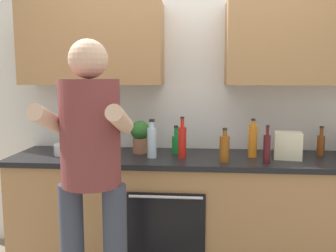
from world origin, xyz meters
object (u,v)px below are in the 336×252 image
object	(u,v)px
bottle_juice	(253,141)
bottle_vinegar	(321,144)
cup_ceramic	(290,147)
bottle_water	(152,141)
bottle_soy	(114,140)
grocery_bag_rice	(288,145)
bottle_soda	(176,143)
potted_herb	(140,135)
bottle_syrup	(224,148)
person_standing	(91,164)
bottle_wine	(267,148)
mixing_bowl	(67,149)
bottle_hotsauce	(182,141)

from	to	relation	value
bottle_juice	bottle_vinegar	bearing A→B (deg)	12.08
cup_ceramic	bottle_water	bearing A→B (deg)	-165.96
bottle_soy	grocery_bag_rice	world-z (taller)	bottle_soy
bottle_soda	potted_herb	xyz separation A→B (m)	(-0.29, -0.01, 0.06)
bottle_soda	grocery_bag_rice	bearing A→B (deg)	-7.99
bottle_vinegar	grocery_bag_rice	world-z (taller)	bottle_vinegar
bottle_water	bottle_syrup	xyz separation A→B (m)	(0.54, -0.09, -0.03)
bottle_syrup	bottle_soy	world-z (taller)	bottle_soy
bottle_soda	bottle_syrup	bearing A→B (deg)	-35.69
bottle_soda	person_standing	bearing A→B (deg)	-116.06
potted_herb	grocery_bag_rice	xyz separation A→B (m)	(1.14, -0.11, -0.05)
bottle_wine	mixing_bowl	xyz separation A→B (m)	(-1.53, 0.17, -0.07)
grocery_bag_rice	bottle_syrup	bearing A→B (deg)	-163.30
bottle_soda	grocery_bag_rice	distance (m)	0.86
mixing_bowl	potted_herb	world-z (taller)	potted_herb
mixing_bowl	grocery_bag_rice	distance (m)	1.72
bottle_juice	bottle_soy	size ratio (longest dim) A/B	0.92
bottle_water	bottle_hotsauce	world-z (taller)	bottle_hotsauce
bottle_water	grocery_bag_rice	distance (m)	1.03
bottle_juice	bottle_hotsauce	xyz separation A→B (m)	(-0.54, -0.07, -0.00)
person_standing	bottle_soda	distance (m)	0.99
bottle_vinegar	cup_ceramic	size ratio (longest dim) A/B	2.58
bottle_soy	grocery_bag_rice	size ratio (longest dim) A/B	1.60
bottle_soda	bottle_vinegar	xyz separation A→B (m)	(1.14, 0.03, 0.00)
bottle_wine	grocery_bag_rice	size ratio (longest dim) A/B	1.38
bottle_syrup	person_standing	bearing A→B (deg)	-142.29
bottle_wine	bottle_water	world-z (taller)	bottle_water
mixing_bowl	person_standing	bearing A→B (deg)	-60.71
bottle_soda	bottle_wine	distance (m)	0.73
bottle_hotsauce	grocery_bag_rice	bearing A→B (deg)	2.75
person_standing	bottle_vinegar	size ratio (longest dim) A/B	7.47
bottle_soda	bottle_hotsauce	distance (m)	0.17
bottle_vinegar	mixing_bowl	bearing A→B (deg)	-175.79
bottle_juice	bottle_water	xyz separation A→B (m)	(-0.77, -0.09, -0.00)
bottle_syrup	mixing_bowl	bearing A→B (deg)	173.24
person_standing	mixing_bowl	world-z (taller)	person_standing
bottle_soy	mixing_bowl	distance (m)	0.42
bottle_syrup	bottle_hotsauce	distance (m)	0.33
bottle_juice	bottle_water	distance (m)	0.77
bottle_soda	bottle_syrup	world-z (taller)	bottle_syrup
bottle_vinegar	bottle_soy	world-z (taller)	bottle_soy
bottle_juice	cup_ceramic	distance (m)	0.39
grocery_bag_rice	bottle_soda	bearing A→B (deg)	172.01
person_standing	bottle_hotsauce	world-z (taller)	person_standing
bottle_juice	person_standing	bearing A→B (deg)	-142.23
person_standing	bottle_wine	bearing A→B (deg)	28.39
person_standing	bottle_soy	world-z (taller)	person_standing
bottle_juice	potted_herb	distance (m)	0.89
bottle_wine	bottle_water	bearing A→B (deg)	172.07
person_standing	potted_herb	distance (m)	0.89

